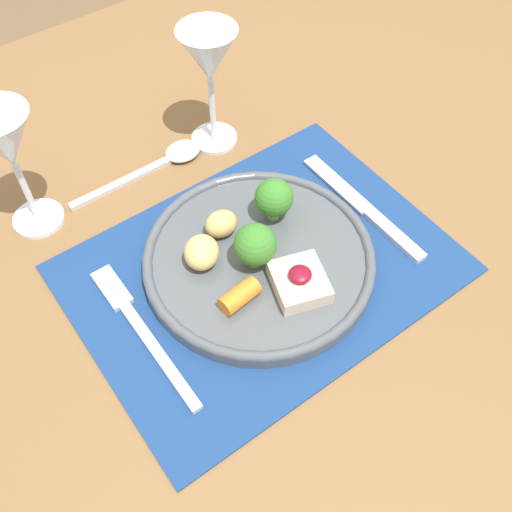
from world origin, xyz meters
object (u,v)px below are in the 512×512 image
Objects in this scene: fork at (138,324)px; wine_glass_far at (6,146)px; wine_glass_near at (209,62)px; knife at (370,213)px; dinner_plate at (256,257)px; spoon at (167,159)px.

wine_glass_far is at bearing 95.92° from fork.
wine_glass_near is at bearing 39.89° from fork.
wine_glass_far reaches higher than knife.
wine_glass_near is 0.26m from wine_glass_far.
dinner_plate reaches higher than fork.
fork is 1.09× the size of spoon.
wine_glass_near is (0.23, 0.20, 0.12)m from fork.
wine_glass_near is (0.08, -0.00, 0.12)m from spoon.
spoon is (0.01, 0.21, -0.01)m from dinner_plate.
knife is 0.28m from spoon.
fork is (-0.15, 0.01, -0.01)m from dinner_plate.
wine_glass_near reaches higher than fork.
fork is 0.33m from wine_glass_near.
dinner_plate is 0.30m from wine_glass_far.
wine_glass_near reaches higher than knife.
wine_glass_near is at bearing 106.92° from knife.
knife reaches higher than fork.
knife is at bearing -56.67° from spoon.
dinner_plate is 1.29× the size of knife.
fork is at bearing -128.65° from spoon.
wine_glass_far is (-0.26, 0.01, -0.00)m from wine_glass_near.
fork is 0.24m from wine_glass_far.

